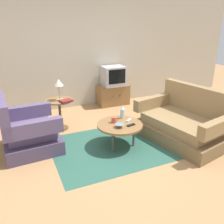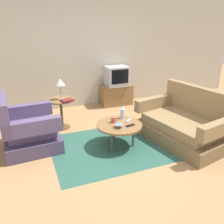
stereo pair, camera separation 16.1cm
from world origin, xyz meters
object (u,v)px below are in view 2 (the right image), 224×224
at_px(coffee_table, 119,126).
at_px(television, 117,76).
at_px(table_lamp, 60,83).
at_px(tv_remote_dark, 130,125).
at_px(tv_stand, 116,95).
at_px(tv_remote_silver, 129,120).
at_px(side_table, 61,107).
at_px(couch, 185,125).
at_px(vase, 122,113).
at_px(mug, 114,120).
at_px(bowl, 119,126).
at_px(armchair, 27,131).
at_px(book, 67,100).

height_order(coffee_table, television, television).
distance_m(table_lamp, tv_remote_dark, 1.61).
bearing_deg(tv_stand, table_lamp, -148.42).
xyz_separation_m(coffee_table, tv_remote_silver, (0.20, 0.06, 0.04)).
relative_size(side_table, tv_remote_silver, 4.06).
xyz_separation_m(couch, tv_stand, (-0.41, 2.27, -0.04)).
height_order(couch, table_lamp, table_lamp).
bearing_deg(tv_remote_dark, table_lamp, -65.72).
relative_size(table_lamp, vase, 1.82).
height_order(side_table, table_lamp, table_lamp).
height_order(mug, tv_remote_silver, mug).
bearing_deg(table_lamp, coffee_table, -54.68).
xyz_separation_m(bowl, tv_remote_dark, (0.20, -0.01, -0.02)).
relative_size(side_table, tv_remote_dark, 3.83).
bearing_deg(tv_remote_dark, television, -119.02).
relative_size(coffee_table, television, 1.43).
xyz_separation_m(armchair, tv_stand, (2.26, 1.55, -0.06)).
xyz_separation_m(mug, tv_remote_silver, (0.27, -0.04, -0.04)).
bearing_deg(table_lamp, tv_remote_silver, -46.41).
relative_size(tv_remote_dark, book, 0.62).
bearing_deg(tv_remote_dark, coffee_table, -55.92).
distance_m(armchair, book, 0.96).
xyz_separation_m(couch, coffee_table, (-1.20, 0.22, 0.09)).
distance_m(side_table, tv_remote_dark, 1.56).
bearing_deg(vase, armchair, 170.08).
relative_size(tv_remote_dark, tv_remote_silver, 1.06).
relative_size(bowl, tv_remote_dark, 0.93).
distance_m(armchair, vase, 1.67).
xyz_separation_m(armchair, tv_remote_silver, (1.68, -0.44, 0.10)).
xyz_separation_m(coffee_table, table_lamp, (-0.77, 1.09, 0.55)).
distance_m(vase, tv_remote_silver, 0.19).
bearing_deg(armchair, mug, 70.65).
height_order(coffee_table, tv_remote_silver, tv_remote_silver).
bearing_deg(armchair, book, 115.62).
height_order(vase, tv_remote_dark, vase).
bearing_deg(side_table, table_lamp, -57.80).
bearing_deg(table_lamp, mug, -54.44).
bearing_deg(bowl, tv_remote_silver, 34.61).
relative_size(television, mug, 4.17).
height_order(tv_remote_dark, tv_remote_silver, same).
xyz_separation_m(couch, tv_remote_silver, (-0.99, 0.29, 0.13)).
xyz_separation_m(armchair, table_lamp, (0.70, 0.59, 0.61)).
distance_m(tv_remote_dark, tv_remote_silver, 0.21).
height_order(television, vase, television).
relative_size(tv_stand, tv_remote_dark, 4.94).
bearing_deg(tv_stand, book, -143.05).
distance_m(mug, bowl, 0.22).
xyz_separation_m(vase, book, (-0.84, 0.72, 0.11)).
relative_size(side_table, book, 2.37).
bearing_deg(coffee_table, couch, -10.52).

